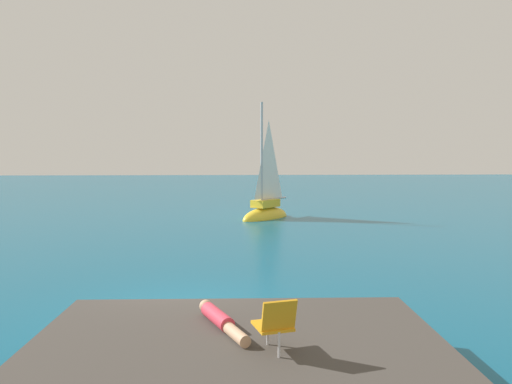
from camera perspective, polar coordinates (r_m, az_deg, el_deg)
The scene contains 7 objects.
ground_plane at distance 11.57m, azimuth -8.47°, elevation -13.84°, with size 160.00×160.00×0.00m, color #0F5675.
shore_ledge at distance 7.76m, azimuth -2.13°, elevation -19.73°, with size 6.15×3.93×0.87m, color #423D38.
boulder_seaward at distance 9.93m, azimuth -2.75°, elevation -16.91°, with size 1.11×0.89×0.61m, color #3B3A37.
boulder_inland at distance 10.00m, azimuth -9.68°, elevation -16.81°, with size 1.42×1.14×0.78m, color #453432.
sailboat_near at distance 27.78m, azimuth 1.15°, elevation -2.32°, with size 3.49×3.73×7.26m.
person_sunbather at distance 7.98m, azimuth -4.24°, elevation -14.81°, with size 0.84×1.66×0.25m.
beach_chair at distance 6.87m, azimuth 2.31°, elevation -15.13°, with size 0.62×0.70×0.80m.
Camera 1 is at (1.13, -10.94, 3.59)m, focal length 33.83 mm.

